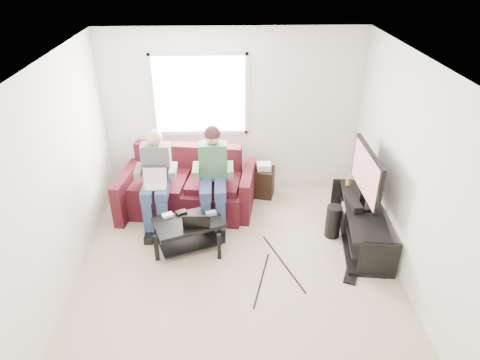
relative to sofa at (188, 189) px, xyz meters
name	(u,v)px	position (x,y,z in m)	size (l,w,h in m)	color
floor	(237,274)	(0.70, -1.57, -0.34)	(4.50, 4.50, 0.00)	beige
ceiling	(236,67)	(0.70, -1.57, 2.26)	(4.50, 4.50, 0.00)	white
wall_back	(233,113)	(0.70, 0.68, 0.96)	(4.50, 4.50, 0.00)	silver
wall_front	(246,359)	(0.70, -3.82, 0.96)	(4.50, 4.50, 0.00)	silver
wall_left	(53,188)	(-1.30, -1.57, 0.96)	(4.50, 4.50, 0.00)	silver
wall_right	(415,182)	(2.70, -1.57, 0.96)	(4.50, 4.50, 0.00)	silver
window	(200,95)	(0.20, 0.67, 1.26)	(1.48, 0.04, 1.28)	white
sofa	(188,189)	(0.00, 0.00, 0.00)	(2.11, 1.18, 0.93)	#42101F
person_left	(156,176)	(-0.40, -0.36, 0.43)	(0.40, 0.71, 1.39)	navy
person_right	(213,171)	(0.40, -0.34, 0.49)	(0.40, 0.71, 1.43)	navy
laptop_silver	(154,183)	(-0.40, -0.53, 0.42)	(0.32, 0.22, 0.24)	silver
coffee_table	(189,228)	(0.07, -1.01, -0.02)	(1.00, 0.81, 0.43)	black
laptop_black	(196,217)	(0.19, -1.09, 0.22)	(0.34, 0.24, 0.24)	black
controller_a	(168,215)	(-0.21, -0.89, 0.12)	(0.14, 0.09, 0.04)	silver
controller_b	(181,212)	(-0.03, -0.83, 0.12)	(0.14, 0.09, 0.04)	black
controller_c	(211,213)	(0.37, -0.86, 0.12)	(0.14, 0.09, 0.04)	gray
tv_stand	(361,226)	(2.42, -0.91, -0.10)	(0.68, 1.63, 0.52)	black
tv	(366,174)	(2.42, -0.81, 0.64)	(0.12, 1.10, 0.81)	black
soundbar	(353,201)	(2.30, -0.81, 0.23)	(0.12, 0.50, 0.10)	black
drink_cup	(349,181)	(2.37, -0.28, 0.24)	(0.08, 0.08, 0.12)	#A67947
console_white	(370,239)	(2.42, -1.31, -0.03)	(0.30, 0.22, 0.06)	silver
console_grey	(356,209)	(2.42, -0.61, -0.02)	(0.34, 0.26, 0.08)	gray
console_black	(363,223)	(2.42, -0.96, -0.03)	(0.38, 0.30, 0.07)	black
subwoofer	(333,221)	(2.06, -0.80, -0.10)	(0.21, 0.21, 0.48)	black
keyboard_floor	(352,272)	(2.14, -1.58, -0.33)	(0.15, 0.45, 0.03)	black
end_table	(263,181)	(1.18, 0.34, -0.08)	(0.32, 0.32, 0.58)	black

